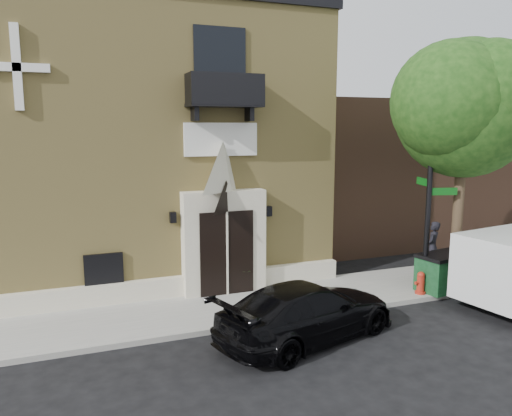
{
  "coord_description": "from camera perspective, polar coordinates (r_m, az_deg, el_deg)",
  "views": [
    {
      "loc": [
        -5.49,
        -11.71,
        5.27
      ],
      "look_at": [
        -0.22,
        2.0,
        2.88
      ],
      "focal_mm": 35.0,
      "sensor_mm": 36.0,
      "label": 1
    }
  ],
  "objects": [
    {
      "name": "black_sedan",
      "position": [
        12.76,
        5.91,
        -11.67
      ],
      "size": [
        5.38,
        3.41,
        1.45
      ],
      "primitive_type": "imported",
      "rotation": [
        0.0,
        0.0,
        1.87
      ],
      "color": "black",
      "rests_on": "ground"
    },
    {
      "name": "fire_hydrant",
      "position": [
        16.45,
        18.3,
        -8.12
      ],
      "size": [
        0.4,
        0.32,
        0.7
      ],
      "color": "#A12416",
      "rests_on": "sidewalk"
    },
    {
      "name": "street_tree_left",
      "position": [
        16.68,
        23.07,
        10.56
      ],
      "size": [
        4.97,
        4.38,
        7.77
      ],
      "color": "#38281C",
      "rests_on": "sidewalk"
    },
    {
      "name": "street_sign",
      "position": [
        16.16,
        19.2,
        1.5
      ],
      "size": [
        0.95,
        1.12,
        6.14
      ],
      "rotation": [
        0.0,
        0.0,
        -0.26
      ],
      "color": "black",
      "rests_on": "sidewalk"
    },
    {
      "name": "dumpster",
      "position": [
        17.06,
        20.78,
        -6.77
      ],
      "size": [
        1.93,
        1.29,
        1.17
      ],
      "rotation": [
        0.0,
        0.0,
        0.16
      ],
      "color": "#0F3819",
      "rests_on": "sidewalk"
    },
    {
      "name": "ground",
      "position": [
        13.97,
        3.9,
        -12.96
      ],
      "size": [
        120.0,
        120.0,
        0.0
      ],
      "primitive_type": "plane",
      "color": "black",
      "rests_on": "ground"
    },
    {
      "name": "pedestrian_near",
      "position": [
        18.82,
        19.54,
        -4.22
      ],
      "size": [
        0.79,
        0.76,
        1.83
      ],
      "primitive_type": "imported",
      "rotation": [
        0.0,
        0.0,
        3.83
      ],
      "color": "black",
      "rests_on": "sidewalk"
    },
    {
      "name": "neighbour_building",
      "position": [
        27.19,
        19.17,
        4.36
      ],
      "size": [
        18.0,
        8.0,
        6.4
      ],
      "primitive_type": "cube",
      "color": "brown",
      "rests_on": "ground"
    },
    {
      "name": "planter",
      "position": [
        15.96,
        -1.59,
        -8.18
      ],
      "size": [
        0.67,
        0.6,
        0.68
      ],
      "primitive_type": "imported",
      "rotation": [
        0.0,
        0.0,
        -0.12
      ],
      "color": "#477234",
      "rests_on": "sidewalk"
    },
    {
      "name": "sidewalk",
      "position": [
        15.61,
        4.93,
        -10.24
      ],
      "size": [
        42.0,
        3.0,
        0.15
      ],
      "primitive_type": "cube",
      "color": "gray",
      "rests_on": "ground"
    },
    {
      "name": "church",
      "position": [
        19.83,
        -13.86,
        7.14
      ],
      "size": [
        12.2,
        11.01,
        9.3
      ],
      "color": "tan",
      "rests_on": "ground"
    }
  ]
}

